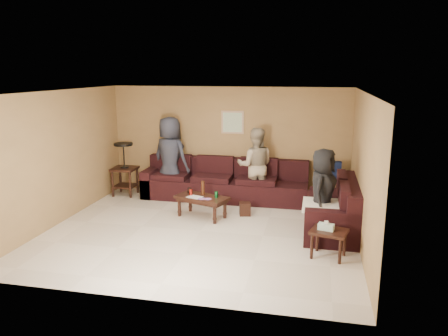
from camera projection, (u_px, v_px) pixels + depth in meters
name	position (u px, v px, depth m)	size (l,w,h in m)	color
room	(200.00, 141.00, 7.57)	(5.60, 5.50, 2.50)	beige
sectional_sofa	(257.00, 194.00, 9.15)	(4.65, 2.90, 0.97)	black
coffee_table	(202.00, 199.00, 8.61)	(1.14, 0.82, 0.71)	black
end_table_left	(125.00, 168.00, 10.11)	(0.54, 0.54, 1.23)	black
side_table_right	(328.00, 234.00, 6.75)	(0.63, 0.56, 0.59)	black
waste_bin	(245.00, 209.00, 8.79)	(0.22, 0.22, 0.26)	black
wall_art	(233.00, 122.00, 9.91)	(0.52, 0.04, 0.52)	tan
person_left	(170.00, 157.00, 9.92)	(0.90, 0.59, 1.85)	#282B38
person_middle	(255.00, 166.00, 9.48)	(0.81, 0.63, 1.66)	tan
person_right	(322.00, 192.00, 7.65)	(0.76, 0.49, 1.55)	black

